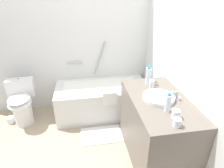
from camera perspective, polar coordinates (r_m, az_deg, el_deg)
name	(u,v)px	position (r m, az deg, el deg)	size (l,w,h in m)	color
ground_plane	(75,151)	(2.72, -10.96, -19.06)	(3.62, 3.62, 0.00)	tan
wall_back_tiled	(69,41)	(3.24, -12.68, 12.36)	(3.02, 0.10, 2.34)	silver
wall_right_mirror	(185,61)	(2.39, 21.06, 6.32)	(0.10, 2.74, 2.34)	silver
bathtub	(102,99)	(3.21, -2.93, -4.37)	(1.49, 0.70, 1.17)	silver
toilet	(21,103)	(3.27, -25.47, -5.18)	(0.41, 0.53, 0.70)	white
vanity_counter	(156,128)	(2.43, 12.97, -12.79)	(0.62, 1.13, 0.82)	#6B6056
sink_basin	(159,98)	(2.18, 13.76, -3.95)	(0.35, 0.35, 0.04)	white
sink_faucet	(176,95)	(2.26, 18.67, -3.11)	(0.10, 0.15, 0.09)	#B8B8BD
water_bottle_0	(168,103)	(1.96, 16.44, -5.54)	(0.06, 0.06, 0.20)	silver
water_bottle_1	(148,74)	(2.55, 10.77, 2.94)	(0.06, 0.06, 0.22)	silver
water_bottle_2	(148,76)	(2.46, 10.82, 2.27)	(0.07, 0.07, 0.23)	silver
drinking_glass_0	(176,114)	(1.91, 18.50, -8.54)	(0.08, 0.08, 0.09)	white
drinking_glass_1	(152,84)	(2.39, 11.80, -0.08)	(0.07, 0.07, 0.10)	white
drinking_glass_2	(177,123)	(1.81, 18.86, -10.85)	(0.07, 0.07, 0.08)	white
bath_mat	(101,135)	(2.90, -3.17, -14.98)	(0.60, 0.38, 0.01)	white
toilet_paper_roll	(11,120)	(3.49, -28.09, -9.46)	(0.11, 0.11, 0.11)	white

